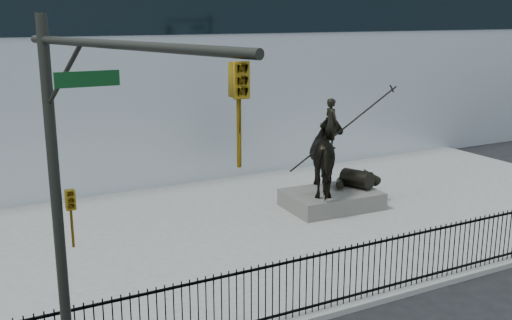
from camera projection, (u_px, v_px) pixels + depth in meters
name	position (u px, v px, depth m)	size (l,w,h in m)	color
plaza	(248.00, 230.00, 19.62)	(30.00, 12.00, 0.15)	gray
building	(128.00, 65.00, 29.71)	(44.00, 14.00, 9.00)	silver
picket_fence	(357.00, 272.00, 14.50)	(22.10, 0.10, 1.50)	black
statue_plinth	(331.00, 199.00, 21.65)	(3.27, 2.25, 0.61)	#55524E
equestrian_statue	(334.00, 156.00, 21.30)	(4.19, 2.70, 3.55)	black
traffic_signal_left	(83.00, 214.00, 9.06)	(1.52, 4.84, 7.00)	black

